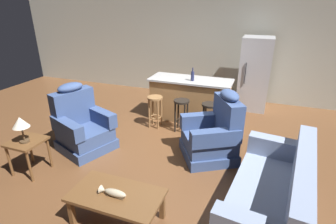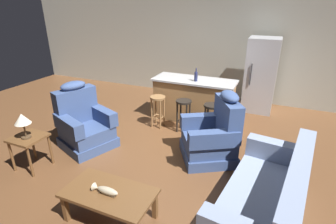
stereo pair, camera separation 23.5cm
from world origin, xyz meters
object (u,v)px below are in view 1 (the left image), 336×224
(fish_figurine, at_px, (113,193))
(recliner_near_island, at_px, (214,135))
(kitchen_island, at_px, (190,99))
(bar_stool_right, at_px, (209,114))
(end_table, at_px, (27,146))
(bar_stool_left, at_px, (155,106))
(coffee_table, at_px, (117,197))
(recliner_near_lamp, at_px, (82,127))
(bottle_tall_green, at_px, (193,76))
(bar_stool_middle, at_px, (181,110))
(refrigerator, at_px, (254,74))
(table_lamp, at_px, (21,124))

(fish_figurine, height_order, recliner_near_island, recliner_near_island)
(kitchen_island, height_order, bar_stool_right, kitchen_island)
(end_table, bearing_deg, bar_stool_left, 61.14)
(recliner_near_island, bearing_deg, coffee_table, 36.19)
(recliner_near_lamp, height_order, bottle_tall_green, bottle_tall_green)
(bar_stool_middle, bearing_deg, bottle_tall_green, 82.10)
(kitchen_island, bearing_deg, bar_stool_left, -132.98)
(fish_figurine, bearing_deg, bar_stool_right, 77.75)
(kitchen_island, xyz_separation_m, refrigerator, (1.27, 1.20, 0.40))
(fish_figurine, distance_m, refrigerator, 4.69)
(recliner_near_lamp, distance_m, recliner_near_island, 2.36)
(fish_figurine, height_order, bottle_tall_green, bottle_tall_green)
(coffee_table, distance_m, refrigerator, 4.65)
(recliner_near_island, distance_m, bar_stool_right, 0.79)
(refrigerator, bearing_deg, fish_figurine, -105.77)
(recliner_near_lamp, height_order, bar_stool_left, recliner_near_lamp)
(coffee_table, height_order, refrigerator, refrigerator)
(recliner_near_lamp, bearing_deg, kitchen_island, 73.50)
(table_lamp, bearing_deg, end_table, 118.52)
(kitchen_island, relative_size, bar_stool_right, 2.65)
(bar_stool_right, relative_size, bottle_tall_green, 2.41)
(recliner_near_island, bearing_deg, bottle_tall_green, -90.39)
(bar_stool_middle, xyz_separation_m, bar_stool_right, (0.58, 0.00, 0.00))
(bar_stool_right, bearing_deg, bar_stool_middle, 180.00)
(kitchen_island, distance_m, bar_stool_left, 0.86)
(bottle_tall_green, bearing_deg, bar_stool_right, -45.42)
(recliner_near_lamp, height_order, bar_stool_right, recliner_near_lamp)
(bottle_tall_green, bearing_deg, recliner_near_island, -59.66)
(bar_stool_left, bearing_deg, kitchen_island, 47.02)
(bar_stool_left, distance_m, bottle_tall_green, 1.02)
(bar_stool_middle, height_order, bottle_tall_green, bottle_tall_green)
(coffee_table, relative_size, end_table, 1.96)
(fish_figurine, bearing_deg, coffee_table, 64.38)
(table_lamp, relative_size, bar_stool_left, 0.60)
(recliner_near_island, bearing_deg, bar_stool_left, -59.14)
(bar_stool_left, xyz_separation_m, bar_stool_right, (1.16, 0.00, 0.00))
(end_table, distance_m, bar_stool_middle, 2.83)
(fish_figurine, xyz_separation_m, bottle_tall_green, (0.07, 3.18, 0.59))
(recliner_near_island, distance_m, kitchen_island, 1.61)
(recliner_near_lamp, relative_size, bottle_tall_green, 4.25)
(coffee_table, xyz_separation_m, bar_stool_right, (0.56, 2.62, 0.11))
(end_table, relative_size, bar_stool_middle, 0.82)
(recliner_near_island, height_order, bar_stool_middle, recliner_near_island)
(table_lamp, relative_size, kitchen_island, 0.23)
(fish_figurine, relative_size, refrigerator, 0.19)
(bar_stool_left, distance_m, refrigerator, 2.64)
(end_table, relative_size, bottle_tall_green, 1.98)
(recliner_near_lamp, height_order, kitchen_island, recliner_near_lamp)
(table_lamp, bearing_deg, coffee_table, -12.27)
(coffee_table, xyz_separation_m, kitchen_island, (-0.02, 3.25, 0.11))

